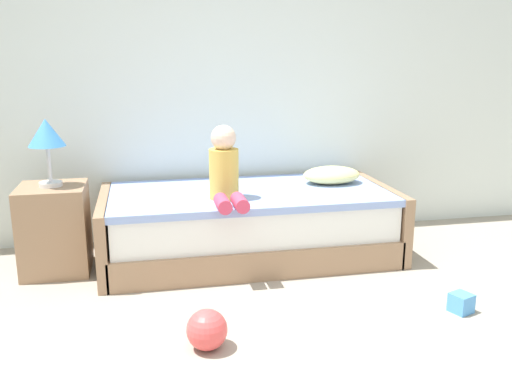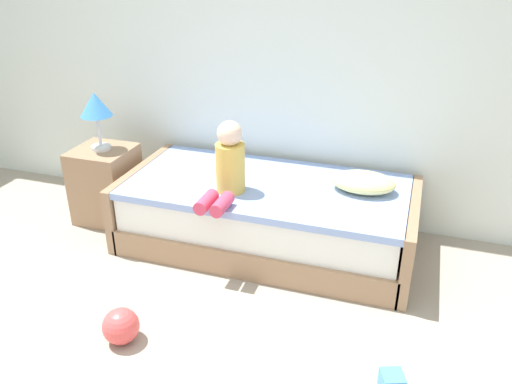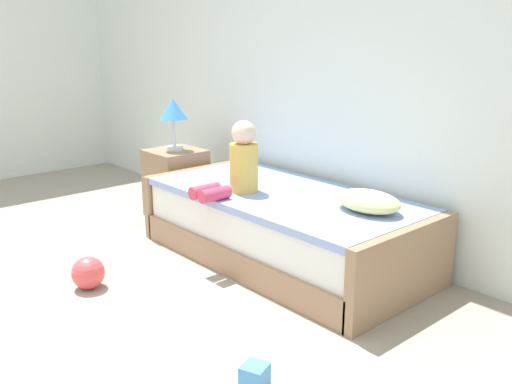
{
  "view_description": "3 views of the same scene",
  "coord_description": "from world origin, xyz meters",
  "px_view_note": "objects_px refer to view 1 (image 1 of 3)",
  "views": [
    {
      "loc": [
        -0.53,
        -1.76,
        1.44
      ],
      "look_at": [
        0.22,
        1.75,
        0.55
      ],
      "focal_mm": 38.37,
      "sensor_mm": 36.0,
      "label": 1
    },
    {
      "loc": [
        1.19,
        -1.2,
        2.06
      ],
      "look_at": [
        0.22,
        1.75,
        0.55
      ],
      "focal_mm": 36.38,
      "sensor_mm": 36.0,
      "label": 2
    },
    {
      "loc": [
        2.92,
        -0.64,
        1.56
      ],
      "look_at": [
        0.22,
        1.75,
        0.55
      ],
      "focal_mm": 39.29,
      "sensor_mm": 36.0,
      "label": 3
    }
  ],
  "objects_px": {
    "table_lamp": "(46,136)",
    "toy_block": "(461,303)",
    "bed": "(249,224)",
    "child_figure": "(225,170)",
    "nightstand": "(55,229)",
    "toy_ball": "(207,330)",
    "pillow": "(332,175)"
  },
  "relations": [
    {
      "from": "nightstand",
      "to": "table_lamp",
      "type": "distance_m",
      "value": 0.64
    },
    {
      "from": "child_figure",
      "to": "toy_block",
      "type": "distance_m",
      "value": 1.67
    },
    {
      "from": "bed",
      "to": "toy_block",
      "type": "relative_size",
      "value": 18.74
    },
    {
      "from": "pillow",
      "to": "toy_ball",
      "type": "height_order",
      "value": "pillow"
    },
    {
      "from": "bed",
      "to": "toy_ball",
      "type": "height_order",
      "value": "bed"
    },
    {
      "from": "toy_block",
      "to": "child_figure",
      "type": "bearing_deg",
      "value": 142.86
    },
    {
      "from": "table_lamp",
      "to": "toy_block",
      "type": "relative_size",
      "value": 4.0
    },
    {
      "from": "nightstand",
      "to": "toy_block",
      "type": "xyz_separation_m",
      "value": [
        2.37,
        -1.16,
        -0.24
      ]
    },
    {
      "from": "toy_ball",
      "to": "toy_block",
      "type": "relative_size",
      "value": 1.86
    },
    {
      "from": "nightstand",
      "to": "child_figure",
      "type": "bearing_deg",
      "value": -11.19
    },
    {
      "from": "bed",
      "to": "child_figure",
      "type": "relative_size",
      "value": 4.14
    },
    {
      "from": "child_figure",
      "to": "pillow",
      "type": "relative_size",
      "value": 1.16
    },
    {
      "from": "toy_ball",
      "to": "child_figure",
      "type": "bearing_deg",
      "value": 75.85
    },
    {
      "from": "child_figure",
      "to": "toy_ball",
      "type": "xyz_separation_m",
      "value": [
        -0.26,
        -1.03,
        -0.6
      ]
    },
    {
      "from": "bed",
      "to": "pillow",
      "type": "height_order",
      "value": "pillow"
    },
    {
      "from": "toy_block",
      "to": "pillow",
      "type": "bearing_deg",
      "value": 105.91
    },
    {
      "from": "pillow",
      "to": "nightstand",
      "type": "bearing_deg",
      "value": -177.09
    },
    {
      "from": "table_lamp",
      "to": "child_figure",
      "type": "bearing_deg",
      "value": -11.19
    },
    {
      "from": "toy_block",
      "to": "nightstand",
      "type": "bearing_deg",
      "value": 153.99
    },
    {
      "from": "nightstand",
      "to": "toy_ball",
      "type": "relative_size",
      "value": 2.86
    },
    {
      "from": "nightstand",
      "to": "toy_ball",
      "type": "bearing_deg",
      "value": -55.03
    },
    {
      "from": "table_lamp",
      "to": "toy_block",
      "type": "xyz_separation_m",
      "value": [
        2.37,
        -1.16,
        -0.88
      ]
    },
    {
      "from": "nightstand",
      "to": "toy_ball",
      "type": "distance_m",
      "value": 1.55
    },
    {
      "from": "bed",
      "to": "toy_block",
      "type": "bearing_deg",
      "value": -48.6
    },
    {
      "from": "child_figure",
      "to": "pillow",
      "type": "height_order",
      "value": "child_figure"
    },
    {
      "from": "pillow",
      "to": "table_lamp",
      "type": "bearing_deg",
      "value": -177.09
    },
    {
      "from": "pillow",
      "to": "toy_block",
      "type": "bearing_deg",
      "value": -74.09
    },
    {
      "from": "toy_block",
      "to": "table_lamp",
      "type": "bearing_deg",
      "value": 153.99
    },
    {
      "from": "bed",
      "to": "toy_ball",
      "type": "distance_m",
      "value": 1.35
    },
    {
      "from": "nightstand",
      "to": "table_lamp",
      "type": "xyz_separation_m",
      "value": [
        0.0,
        0.0,
        0.64
      ]
    },
    {
      "from": "nightstand",
      "to": "pillow",
      "type": "height_order",
      "value": "pillow"
    },
    {
      "from": "table_lamp",
      "to": "pillow",
      "type": "bearing_deg",
      "value": 2.91
    }
  ]
}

